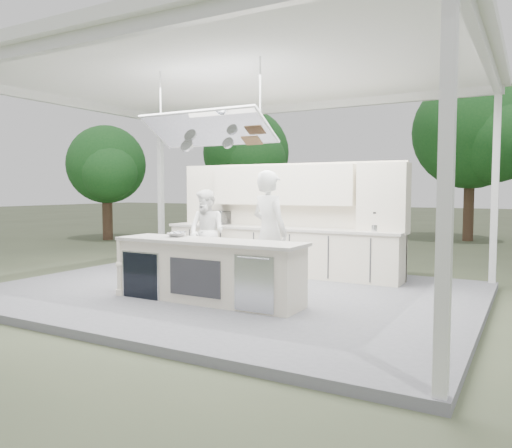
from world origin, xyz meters
The scene contains 12 objects.
ground centered at (0.00, 0.00, 0.00)m, with size 90.00×90.00×0.00m, color #495037.
stage_deck centered at (0.00, 0.00, 0.06)m, with size 8.00×6.00×0.12m, color slate.
tent centered at (0.00, -0.01, 3.71)m, with size 8.20×6.20×3.86m.
demo_island centered at (0.18, -0.91, 0.60)m, with size 3.10×0.79×0.95m.
back_counter centered at (0.00, 1.90, 0.60)m, with size 5.08×0.72×0.95m.
back_wall_unit centered at (0.44, 2.11, 1.57)m, with size 5.05×0.48×2.25m.
tree_cluster centered at (-0.16, 9.77, 3.29)m, with size 19.55×9.40×5.85m.
head_chef centered at (0.75, 0.05, 1.13)m, with size 0.74×0.48×2.03m, color white.
sous_chef centered at (-1.23, 1.12, 0.98)m, with size 0.83×0.65×1.71m, color white.
toaster_oven centered at (-1.57, 2.08, 1.21)m, with size 0.52×0.35×0.29m, color silver.
bowl_large centered at (-0.52, -0.77, 1.10)m, with size 0.28×0.28×0.07m, color #AFB0B6.
bowl_small centered at (-0.54, -0.65, 1.11)m, with size 0.24×0.24×0.07m, color silver.
Camera 1 is at (4.52, -7.16, 1.84)m, focal length 35.00 mm.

